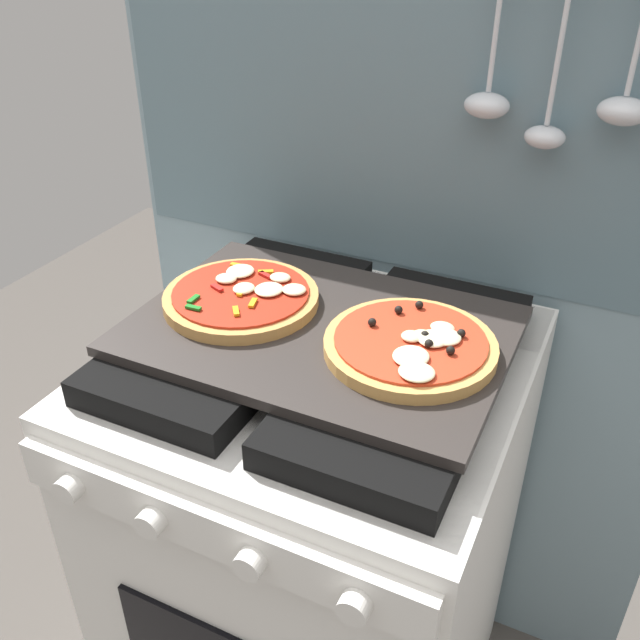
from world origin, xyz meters
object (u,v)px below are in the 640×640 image
stove (320,545)px  pizza_left (242,296)px  baking_tray (320,330)px  pizza_right (411,345)px

stove → pizza_left: (-0.14, 0.01, 0.48)m
baking_tray → pizza_left: (-0.14, 0.01, 0.02)m
pizza_right → pizza_left: bearing=176.6°
baking_tray → pizza_right: pizza_right is taller
baking_tray → pizza_left: size_ratio=2.27×
stove → baking_tray: 0.46m
baking_tray → pizza_right: 0.14m
pizza_left → pizza_right: 0.28m
stove → pizza_right: (0.14, -0.01, 0.48)m
baking_tray → stove: bearing=-90.0°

